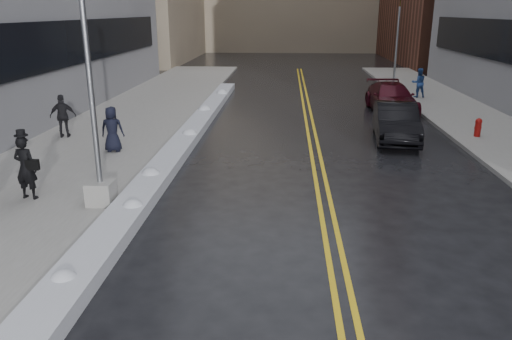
% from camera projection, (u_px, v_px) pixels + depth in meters
% --- Properties ---
extents(ground, '(160.00, 160.00, 0.00)m').
position_uv_depth(ground, '(219.00, 247.00, 10.86)').
color(ground, black).
rests_on(ground, ground).
extents(sidewalk_west, '(5.50, 50.00, 0.15)m').
position_uv_depth(sidewalk_west, '(113.00, 133.00, 20.67)').
color(sidewalk_west, gray).
rests_on(sidewalk_west, ground).
extents(sidewalk_east, '(4.00, 50.00, 0.15)m').
position_uv_depth(sidewalk_east, '(502.00, 139.00, 19.76)').
color(sidewalk_east, gray).
rests_on(sidewalk_east, ground).
extents(lane_line_left, '(0.12, 50.00, 0.01)m').
position_uv_depth(lane_line_left, '(309.00, 137.00, 20.23)').
color(lane_line_left, gold).
rests_on(lane_line_left, ground).
extents(lane_line_right, '(0.12, 50.00, 0.01)m').
position_uv_depth(lane_line_right, '(316.00, 138.00, 20.21)').
color(lane_line_right, gold).
rests_on(lane_line_right, ground).
extents(snow_ridge, '(0.90, 30.00, 0.34)m').
position_uv_depth(snow_ridge, '(182.00, 144.00, 18.55)').
color(snow_ridge, '#B9BAC2').
rests_on(snow_ridge, ground).
extents(lamppost, '(0.65, 0.65, 7.62)m').
position_uv_depth(lamppost, '(93.00, 113.00, 12.18)').
color(lamppost, gray).
rests_on(lamppost, sidewalk_west).
extents(fire_hydrant, '(0.26, 0.26, 0.73)m').
position_uv_depth(fire_hydrant, '(478.00, 126.00, 19.67)').
color(fire_hydrant, maroon).
rests_on(fire_hydrant, sidewalk_east).
extents(traffic_signal, '(0.16, 0.20, 6.00)m').
position_uv_depth(traffic_signal, '(397.00, 35.00, 32.14)').
color(traffic_signal, gray).
rests_on(traffic_signal, sidewalk_east).
extents(pedestrian_fedora, '(0.67, 0.49, 1.70)m').
position_uv_depth(pedestrian_fedora, '(26.00, 168.00, 13.03)').
color(pedestrian_fedora, black).
rests_on(pedestrian_fedora, sidewalk_west).
extents(pedestrian_c, '(0.84, 0.59, 1.60)m').
position_uv_depth(pedestrian_c, '(112.00, 129.00, 17.45)').
color(pedestrian_c, black).
rests_on(pedestrian_c, sidewalk_west).
extents(pedestrian_d, '(1.05, 0.62, 1.68)m').
position_uv_depth(pedestrian_d, '(63.00, 116.00, 19.43)').
color(pedestrian_d, black).
rests_on(pedestrian_d, sidewalk_west).
extents(pedestrian_east, '(0.85, 0.69, 1.65)m').
position_uv_depth(pedestrian_east, '(419.00, 83.00, 28.48)').
color(pedestrian_east, navy).
rests_on(pedestrian_east, sidewalk_east).
extents(car_black, '(1.99, 4.56, 1.46)m').
position_uv_depth(car_black, '(396.00, 122.00, 19.56)').
color(car_black, black).
rests_on(car_black, ground).
extents(car_maroon, '(2.14, 4.99, 1.43)m').
position_uv_depth(car_maroon, '(391.00, 98.00, 25.07)').
color(car_maroon, '#3D0914').
rests_on(car_maroon, ground).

